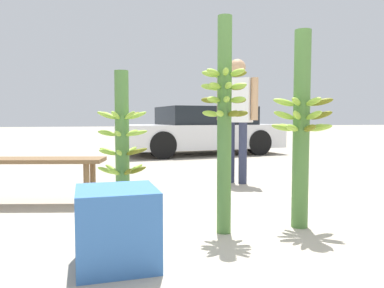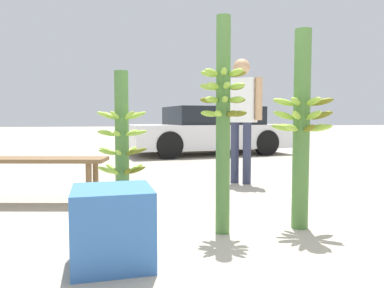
{
  "view_description": "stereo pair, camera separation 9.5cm",
  "coord_description": "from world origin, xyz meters",
  "px_view_note": "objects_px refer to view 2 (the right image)",
  "views": [
    {
      "loc": [
        -1.06,
        -2.57,
        0.9
      ],
      "look_at": [
        -0.15,
        0.56,
        0.68
      ],
      "focal_mm": 35.0,
      "sensor_mm": 36.0,
      "label": 1
    },
    {
      "loc": [
        -0.97,
        -2.6,
        0.9
      ],
      "look_at": [
        -0.15,
        0.56,
        0.68
      ],
      "focal_mm": 35.0,
      "sensor_mm": 36.0,
      "label": 2
    }
  ],
  "objects_px": {
    "banana_stalk_center": "(223,117)",
    "vendor_person": "(241,109)",
    "banana_stalk_left": "(122,148)",
    "market_bench": "(31,165)",
    "parked_car": "(208,131)",
    "banana_stalk_right": "(301,127)",
    "produce_crate": "(112,226)"
  },
  "relations": [
    {
      "from": "banana_stalk_center",
      "to": "vendor_person",
      "type": "distance_m",
      "value": 2.31
    },
    {
      "from": "banana_stalk_left",
      "to": "vendor_person",
      "type": "height_order",
      "value": "vendor_person"
    },
    {
      "from": "vendor_person",
      "to": "banana_stalk_left",
      "type": "bearing_deg",
      "value": 89.91
    },
    {
      "from": "market_bench",
      "to": "parked_car",
      "type": "relative_size",
      "value": 0.39
    },
    {
      "from": "banana_stalk_left",
      "to": "banana_stalk_right",
      "type": "distance_m",
      "value": 1.48
    },
    {
      "from": "banana_stalk_right",
      "to": "market_bench",
      "type": "distance_m",
      "value": 2.76
    },
    {
      "from": "vendor_person",
      "to": "produce_crate",
      "type": "relative_size",
      "value": 3.58
    },
    {
      "from": "vendor_person",
      "to": "produce_crate",
      "type": "height_order",
      "value": "vendor_person"
    },
    {
      "from": "banana_stalk_left",
      "to": "produce_crate",
      "type": "xyz_separation_m",
      "value": [
        -0.12,
        -0.83,
        -0.42
      ]
    },
    {
      "from": "banana_stalk_center",
      "to": "banana_stalk_right",
      "type": "distance_m",
      "value": 0.67
    },
    {
      "from": "vendor_person",
      "to": "produce_crate",
      "type": "xyz_separation_m",
      "value": [
        -1.86,
        -2.51,
        -0.79
      ]
    },
    {
      "from": "vendor_person",
      "to": "parked_car",
      "type": "xyz_separation_m",
      "value": [
        0.83,
        4.28,
        -0.45
      ]
    },
    {
      "from": "banana_stalk_right",
      "to": "vendor_person",
      "type": "bearing_deg",
      "value": 81.13
    },
    {
      "from": "banana_stalk_center",
      "to": "produce_crate",
      "type": "height_order",
      "value": "banana_stalk_center"
    },
    {
      "from": "market_bench",
      "to": "parked_car",
      "type": "height_order",
      "value": "parked_car"
    },
    {
      "from": "banana_stalk_right",
      "to": "parked_car",
      "type": "height_order",
      "value": "banana_stalk_right"
    },
    {
      "from": "market_bench",
      "to": "parked_car",
      "type": "bearing_deg",
      "value": 69.86
    },
    {
      "from": "banana_stalk_center",
      "to": "produce_crate",
      "type": "relative_size",
      "value": 3.52
    },
    {
      "from": "banana_stalk_left",
      "to": "market_bench",
      "type": "xyz_separation_m",
      "value": [
        -0.88,
        1.07,
        -0.25
      ]
    },
    {
      "from": "banana_stalk_left",
      "to": "banana_stalk_center",
      "type": "xyz_separation_m",
      "value": [
        0.75,
        -0.4,
        0.25
      ]
    },
    {
      "from": "banana_stalk_center",
      "to": "vendor_person",
      "type": "relative_size",
      "value": 0.98
    },
    {
      "from": "banana_stalk_center",
      "to": "market_bench",
      "type": "bearing_deg",
      "value": 137.87
    },
    {
      "from": "vendor_person",
      "to": "banana_stalk_center",
      "type": "bearing_deg",
      "value": 110.39
    },
    {
      "from": "parked_car",
      "to": "produce_crate",
      "type": "xyz_separation_m",
      "value": [
        -2.69,
        -6.79,
        -0.35
      ]
    },
    {
      "from": "banana_stalk_right",
      "to": "market_bench",
      "type": "height_order",
      "value": "banana_stalk_right"
    },
    {
      "from": "banana_stalk_center",
      "to": "banana_stalk_right",
      "type": "relative_size",
      "value": 1.04
    },
    {
      "from": "banana_stalk_center",
      "to": "parked_car",
      "type": "height_order",
      "value": "banana_stalk_center"
    },
    {
      "from": "vendor_person",
      "to": "parked_car",
      "type": "distance_m",
      "value": 4.38
    },
    {
      "from": "banana_stalk_left",
      "to": "parked_car",
      "type": "bearing_deg",
      "value": 66.68
    },
    {
      "from": "market_bench",
      "to": "produce_crate",
      "type": "xyz_separation_m",
      "value": [
        0.75,
        -1.9,
        -0.18
      ]
    },
    {
      "from": "banana_stalk_left",
      "to": "banana_stalk_right",
      "type": "relative_size",
      "value": 0.8
    },
    {
      "from": "banana_stalk_right",
      "to": "market_bench",
      "type": "xyz_separation_m",
      "value": [
        -2.28,
        1.5,
        -0.42
      ]
    }
  ]
}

